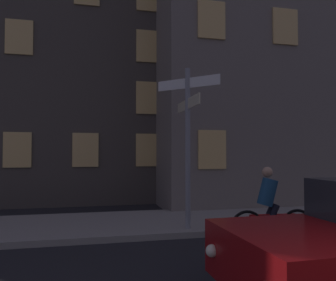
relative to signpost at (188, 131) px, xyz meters
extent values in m
cube|color=gray|center=(0.29, 1.15, -2.35)|extent=(40.00, 3.02, 0.14)
cylinder|color=gray|center=(0.00, 0.00, -0.40)|extent=(0.12, 0.12, 3.76)
cube|color=white|center=(0.00, 0.00, 1.13)|extent=(1.19, 1.19, 0.24)
cube|color=beige|center=(0.00, 0.00, 0.64)|extent=(0.03, 1.77, 0.24)
cylinder|color=black|center=(0.04, -3.29, -2.10)|extent=(0.65, 0.24, 0.64)
sphere|color=#F9EFCC|center=(-0.75, -3.60, -1.73)|extent=(0.16, 0.16, 0.16)
torus|color=black|center=(2.02, -1.26, -2.06)|extent=(0.72, 0.12, 0.72)
torus|color=black|center=(0.93, -1.16, -2.06)|extent=(0.72, 0.12, 0.72)
cylinder|color=red|center=(1.47, -1.21, -1.81)|extent=(1.00, 0.13, 0.04)
cylinder|color=navy|center=(1.37, -1.20, -1.33)|extent=(0.48, 0.36, 0.61)
sphere|color=tan|center=(1.37, -1.20, -0.92)|extent=(0.22, 0.22, 0.22)
cylinder|color=black|center=(1.43, -1.12, -1.84)|extent=(0.35, 0.15, 0.55)
cylinder|color=black|center=(1.42, -1.30, -1.84)|extent=(0.35, 0.15, 0.55)
cube|color=#4C443D|center=(-4.64, 9.63, 4.89)|extent=(11.21, 9.89, 14.61)
cube|color=#F2C672|center=(-4.64, 4.66, -0.42)|extent=(0.90, 0.06, 1.20)
cube|color=#F2C672|center=(-2.40, 4.66, -0.42)|extent=(0.90, 0.06, 1.20)
cube|color=#F2C672|center=(-0.16, 4.66, -0.42)|extent=(0.90, 0.06, 1.20)
cube|color=#F2C672|center=(-0.16, 4.66, 1.52)|extent=(0.90, 0.06, 1.20)
cube|color=#F2C672|center=(-4.64, 4.66, 3.45)|extent=(0.90, 0.06, 1.20)
cube|color=#F2C672|center=(-0.16, 4.66, 3.45)|extent=(0.90, 0.06, 1.20)
cube|color=#F2C672|center=(1.44, 2.23, -0.42)|extent=(0.90, 0.06, 1.20)
cube|color=#F2C672|center=(1.44, 2.23, 3.65)|extent=(0.90, 0.06, 1.20)
cube|color=#F2C672|center=(4.02, 2.23, 3.65)|extent=(0.90, 0.06, 1.20)
camera|label=1|loc=(-2.23, -7.59, -0.51)|focal=35.99mm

